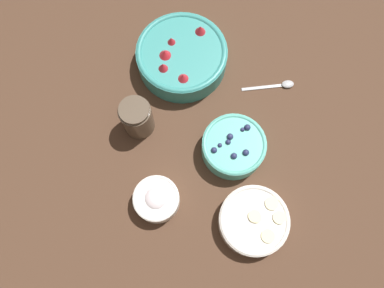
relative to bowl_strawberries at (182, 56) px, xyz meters
name	(u,v)px	position (x,y,z in m)	size (l,w,h in m)	color
ground_plane	(192,173)	(-0.27, -0.13, -0.04)	(4.00, 4.00, 0.00)	#4C3323
bowl_strawberries	(182,56)	(0.00, 0.00, 0.00)	(0.23, 0.23, 0.08)	teal
bowl_blueberries	(234,146)	(-0.18, -0.20, -0.01)	(0.15, 0.15, 0.06)	#56B7A8
bowl_bananas	(254,221)	(-0.33, -0.31, -0.01)	(0.16, 0.16, 0.05)	silver
bowl_cream	(157,199)	(-0.37, -0.08, -0.01)	(0.11, 0.11, 0.06)	white
jar_chocolate	(137,118)	(-0.20, 0.04, 0.01)	(0.08, 0.08, 0.11)	brown
spoon	(278,85)	(0.03, -0.26, -0.03)	(0.08, 0.13, 0.01)	#B2B2B7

